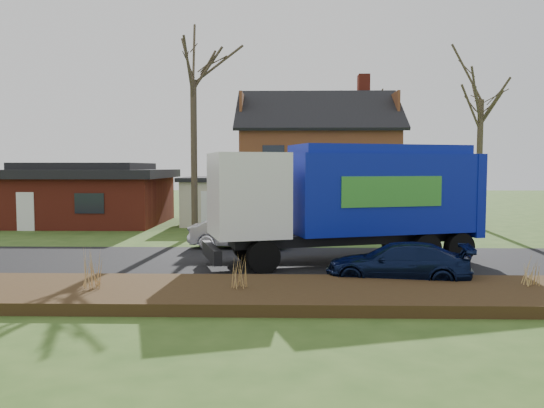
{
  "coord_description": "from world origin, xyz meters",
  "views": [
    {
      "loc": [
        -0.0,
        -18.97,
        3.45
      ],
      "look_at": [
        -0.5,
        2.5,
        1.95
      ],
      "focal_mm": 35.0,
      "sensor_mm": 36.0,
      "label": 1
    }
  ],
  "objects": [
    {
      "name": "mulch_verge",
      "position": [
        0.0,
        -5.3,
        0.15
      ],
      "size": [
        80.0,
        3.5,
        0.3
      ],
      "primitive_type": "cube",
      "color": "#301E10",
      "rests_on": "ground"
    },
    {
      "name": "tree_back",
      "position": [
        5.89,
        22.25,
        8.48
      ],
      "size": [
        3.21,
        3.21,
        10.17
      ],
      "color": "#3C2E24",
      "rests_on": "ground"
    },
    {
      "name": "grass_clump_mid",
      "position": [
        -1.2,
        -5.38,
        0.74
      ],
      "size": [
        0.32,
        0.26,
        0.89
      ],
      "color": "#AA834B",
      "rests_on": "mulch_verge"
    },
    {
      "name": "navy_wagon",
      "position": [
        3.34,
        -3.4,
        0.61
      ],
      "size": [
        4.43,
        2.36,
        1.22
      ],
      "primitive_type": "imported",
      "rotation": [
        0.0,
        0.0,
        -1.73
      ],
      "color": "#0B1433",
      "rests_on": "ground"
    },
    {
      "name": "grass_clump_east",
      "position": [
        6.57,
        -4.94,
        0.68
      ],
      "size": [
        0.31,
        0.25,
        0.77
      ],
      "color": "tan",
      "rests_on": "mulch_verge"
    },
    {
      "name": "garbage_truck",
      "position": [
        2.46,
        0.17,
        2.44
      ],
      "size": [
        10.24,
        5.39,
        4.24
      ],
      "rotation": [
        0.0,
        0.0,
        0.29
      ],
      "color": "black",
      "rests_on": "ground"
    },
    {
      "name": "tree_front_east",
      "position": [
        11.03,
        11.29,
        8.4
      ],
      "size": [
        3.72,
        3.72,
        10.33
      ],
      "color": "#453C29",
      "rests_on": "ground"
    },
    {
      "name": "silver_sedan",
      "position": [
        -1.94,
        3.34,
        0.68
      ],
      "size": [
        4.23,
        1.8,
        1.36
      ],
      "primitive_type": "imported",
      "rotation": [
        0.0,
        0.0,
        1.48
      ],
      "color": "#A3A5AB",
      "rests_on": "ground"
    },
    {
      "name": "main_house",
      "position": [
        1.49,
        13.91,
        4.03
      ],
      "size": [
        12.95,
        8.95,
        9.26
      ],
      "color": "#BFB79A",
      "rests_on": "ground"
    },
    {
      "name": "road",
      "position": [
        0.0,
        0.0,
        0.01
      ],
      "size": [
        80.0,
        7.0,
        0.02
      ],
      "primitive_type": "cube",
      "color": "black",
      "rests_on": "ground"
    },
    {
      "name": "grass_clump_west",
      "position": [
        -5.0,
        -5.44,
        0.8
      ],
      "size": [
        0.38,
        0.31,
        1.01
      ],
      "color": "tan",
      "rests_on": "mulch_verge"
    },
    {
      "name": "tree_front_west",
      "position": [
        -4.54,
        7.64,
        8.91
      ],
      "size": [
        3.64,
        3.64,
        10.82
      ],
      "color": "#403526",
      "rests_on": "ground"
    },
    {
      "name": "ranch_house",
      "position": [
        -12.0,
        13.0,
        1.81
      ],
      "size": [
        9.8,
        8.2,
        3.7
      ],
      "color": "maroon",
      "rests_on": "ground"
    },
    {
      "name": "ground",
      "position": [
        0.0,
        0.0,
        0.0
      ],
      "size": [
        120.0,
        120.0,
        0.0
      ],
      "primitive_type": "plane",
      "color": "#2F4E1A",
      "rests_on": "ground"
    }
  ]
}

